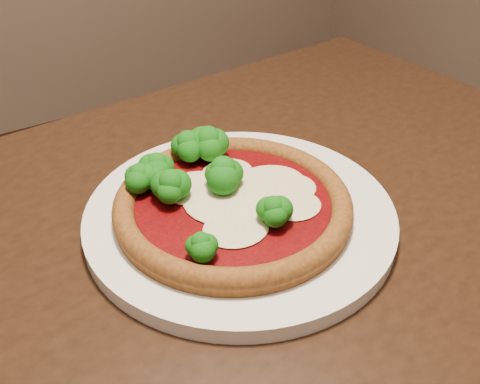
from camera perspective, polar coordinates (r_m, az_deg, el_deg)
dining_table at (r=0.65m, az=0.15°, el=-12.70°), size 1.16×0.86×0.75m
plate at (r=0.60m, az=0.00°, el=-2.41°), size 0.34×0.34×0.02m
pizza at (r=0.58m, az=-1.49°, el=-0.48°), size 0.26×0.26×0.06m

